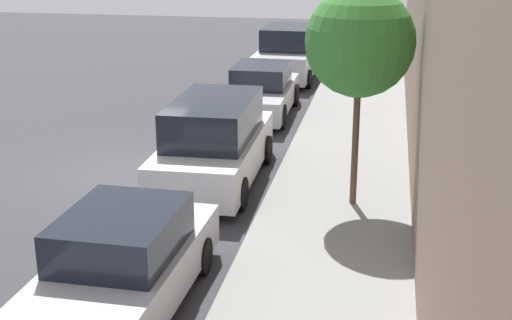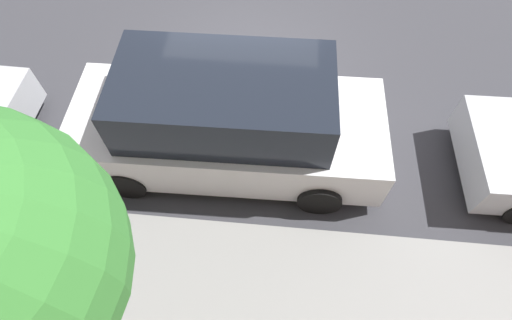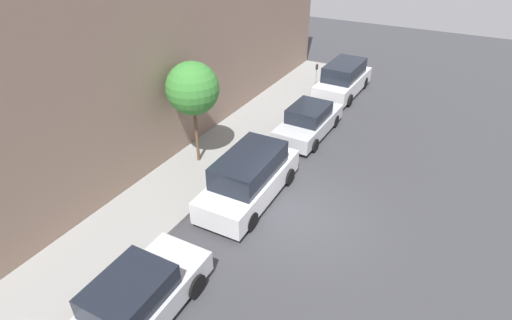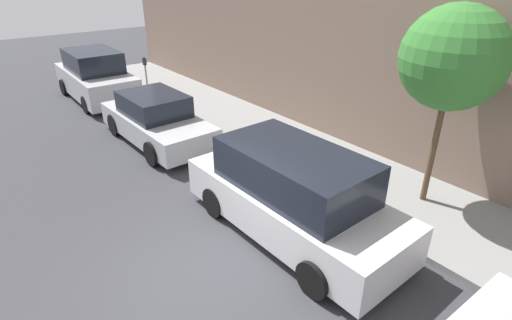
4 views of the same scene
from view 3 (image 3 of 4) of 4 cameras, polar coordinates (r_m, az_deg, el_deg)
The scene contains 9 objects.
ground_plane at distance 14.40m, azimuth 6.47°, elevation -8.08°, with size 60.00×60.00×0.00m, color #38383D.
sidewalk at distance 16.41m, azimuth -9.69°, elevation -2.42°, with size 2.96×32.00×0.15m.
building_facade at distance 15.84m, azimuth -18.93°, elevation 16.17°, with size 2.00×32.00×10.69m.
parked_minivan_nearest at distance 24.27m, azimuth 12.37°, elevation 11.22°, with size 2.04×4.95×1.90m.
parked_sedan_second at distance 19.28m, azimuth 7.56°, elevation 5.53°, with size 1.92×4.53×1.54m.
parked_minivan_third at distance 14.66m, azimuth -0.93°, elevation -2.52°, with size 2.02×4.93×1.90m.
parked_sedan_fourth at distance 11.28m, azimuth -17.00°, elevation -18.84°, with size 1.92×4.53×1.54m.
parking_meter_near at distance 24.41m, azimuth 8.61°, elevation 12.12°, with size 0.11×0.15×1.52m.
street_tree at distance 15.88m, azimuth -9.05°, elevation 10.03°, with size 2.10×2.10×4.30m.
Camera 3 is at (-3.87, 10.37, 9.21)m, focal length 28.00 mm.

